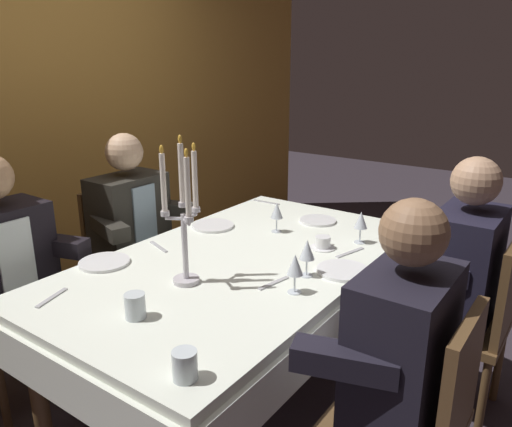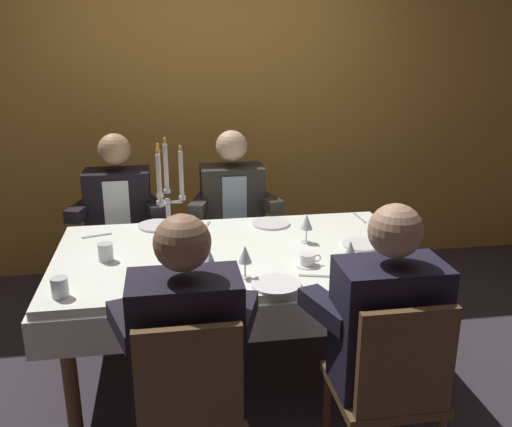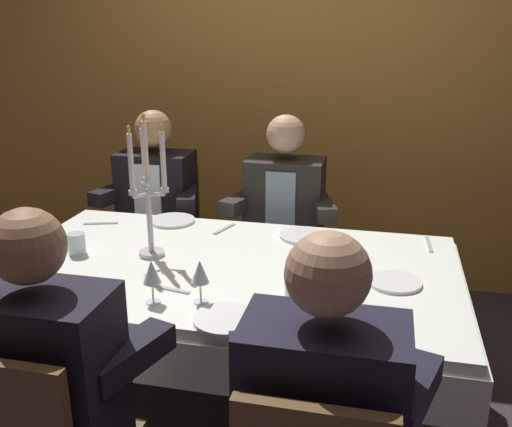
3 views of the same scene
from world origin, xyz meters
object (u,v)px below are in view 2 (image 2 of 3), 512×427
object	(u,v)px
dinner_plate_0	(361,245)
dinner_plate_2	(271,223)
candelabra	(168,202)
seated_diner_3	(388,326)
seated_diner_1	(187,342)
dinner_plate_3	(157,226)
wine_glass_1	(350,250)
wine_glass_0	(307,223)
dining_table	(236,271)
dinner_plate_1	(276,284)
water_tumbler_0	(60,287)
water_tumbler_1	(106,252)
seated_diner_0	(119,209)
seated_diner_2	(232,204)
wine_glass_2	(244,255)
coffee_cup_0	(308,260)
wine_glass_3	(210,261)

from	to	relation	value
dinner_plate_0	dinner_plate_2	xyz separation A→B (m)	(-0.42, 0.43, 0.00)
candelabra	seated_diner_3	world-z (taller)	candelabra
seated_diner_1	candelabra	bearing A→B (deg)	92.95
dinner_plate_3	seated_diner_3	xyz separation A→B (m)	(0.92, -1.35, -0.01)
wine_glass_1	wine_glass_0	bearing A→B (deg)	103.74
wine_glass_1	dining_table	bearing A→B (deg)	144.02
dinner_plate_1	dinner_plate_0	bearing A→B (deg)	37.60
dinner_plate_2	dinner_plate_3	size ratio (longest dim) A/B	1.01
water_tumbler_0	wine_glass_1	bearing A→B (deg)	2.27
dinner_plate_3	dinner_plate_1	bearing A→B (deg)	-59.45
dining_table	water_tumbler_1	xyz separation A→B (m)	(-0.67, -0.03, 0.17)
wine_glass_0	seated_diner_3	xyz separation A→B (m)	(0.10, -0.95, -0.12)
seated_diner_1	water_tumbler_1	bearing A→B (deg)	113.41
seated_diner_0	dinner_plate_1	bearing A→B (deg)	-59.29
dining_table	dinner_plate_2	size ratio (longest dim) A/B	8.39
seated_diner_2	seated_diner_0	bearing A→B (deg)	180.00
wine_glass_2	seated_diner_1	xyz separation A→B (m)	(-0.30, -0.54, -0.12)
dinner_plate_3	seated_diner_1	distance (m)	1.36
coffee_cup_0	water_tumbler_0	bearing A→B (deg)	-171.71
wine_glass_3	seated_diner_3	xyz separation A→B (m)	(0.67, -0.50, -0.12)
dinner_plate_0	dinner_plate_3	distance (m)	1.21
dinner_plate_1	seated_diner_3	world-z (taller)	seated_diner_3
dinner_plate_1	wine_glass_2	distance (m)	0.20
wine_glass_3	dining_table	bearing A→B (deg)	66.93
wine_glass_2	dinner_plate_3	bearing A→B (deg)	116.95
seated_diner_3	wine_glass_1	bearing A→B (deg)	89.29
water_tumbler_0	seated_diner_0	world-z (taller)	seated_diner_0
dinner_plate_0	dinner_plate_3	world-z (taller)	same
seated_diner_3	seated_diner_0	bearing A→B (deg)	123.49
water_tumbler_0	seated_diner_1	size ratio (longest dim) A/B	0.07
dinner_plate_0	wine_glass_1	distance (m)	0.39
candelabra	wine_glass_2	size ratio (longest dim) A/B	3.76
wine_glass_1	coffee_cup_0	size ratio (longest dim) A/B	1.24
candelabra	wine_glass_3	xyz separation A→B (m)	(0.18, -0.42, -0.16)
dinner_plate_1	dinner_plate_2	size ratio (longest dim) A/B	1.00
seated_diner_1	dining_table	bearing A→B (deg)	71.30
candelabra	dinner_plate_1	distance (m)	0.73
candelabra	wine_glass_3	bearing A→B (deg)	-66.59
wine_glass_2	dinner_plate_1	bearing A→B (deg)	-39.94
coffee_cup_0	seated_diner_1	bearing A→B (deg)	-134.84
wine_glass_0	seated_diner_1	size ratio (longest dim) A/B	0.13
wine_glass_1	dinner_plate_3	bearing A→B (deg)	137.96
dinner_plate_0	water_tumbler_1	xyz separation A→B (m)	(-1.35, 0.00, 0.04)
candelabra	water_tumbler_1	size ratio (longest dim) A/B	6.58
wine_glass_3	water_tumbler_0	world-z (taller)	wine_glass_3
water_tumbler_1	dinner_plate_3	bearing A→B (deg)	63.02
candelabra	dinner_plate_0	world-z (taller)	candelabra
candelabra	seated_diner_2	world-z (taller)	candelabra
water_tumbler_1	seated_diner_3	size ratio (longest dim) A/B	0.08
dinner_plate_3	wine_glass_3	size ratio (longest dim) A/B	1.39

